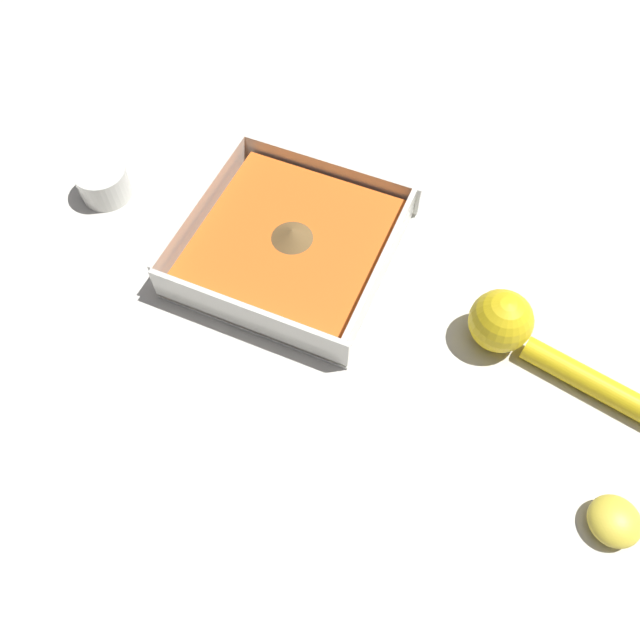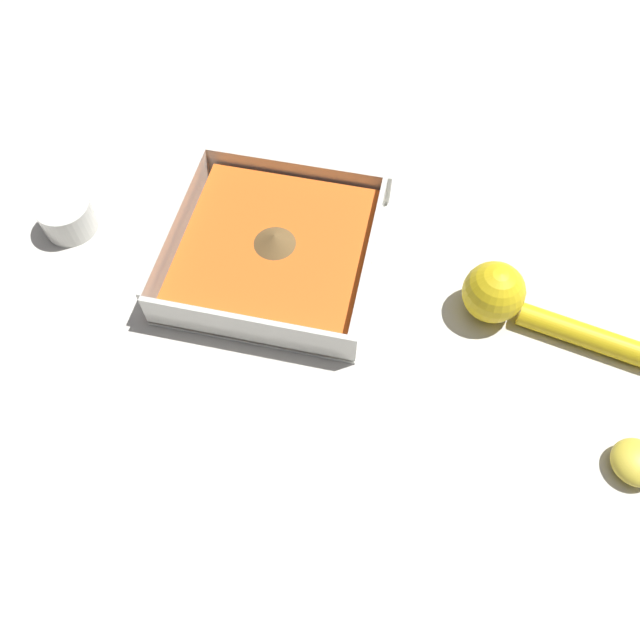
# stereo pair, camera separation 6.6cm
# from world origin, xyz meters

# --- Properties ---
(ground_plane) EXTENTS (4.00, 4.00, 0.00)m
(ground_plane) POSITION_xyz_m (0.00, 0.00, 0.00)
(ground_plane) COLOR beige
(square_dish) EXTENTS (0.23, 0.23, 0.05)m
(square_dish) POSITION_xyz_m (0.00, 0.01, 0.02)
(square_dish) COLOR silver
(square_dish) RESTS_ON ground_plane
(spice_bowl) EXTENTS (0.06, 0.06, 0.04)m
(spice_bowl) POSITION_xyz_m (0.26, 0.01, 0.02)
(spice_bowl) COLOR silver
(spice_bowl) RESTS_ON ground_plane
(lemon_squeezer) EXTENTS (0.21, 0.08, 0.07)m
(lemon_squeezer) POSITION_xyz_m (-0.27, 0.03, 0.03)
(lemon_squeezer) COLOR yellow
(lemon_squeezer) RESTS_ON ground_plane
(lemon_half) EXTENTS (0.05, 0.05, 0.03)m
(lemon_half) POSITION_xyz_m (-0.40, 0.18, 0.01)
(lemon_half) COLOR yellow
(lemon_half) RESTS_ON ground_plane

